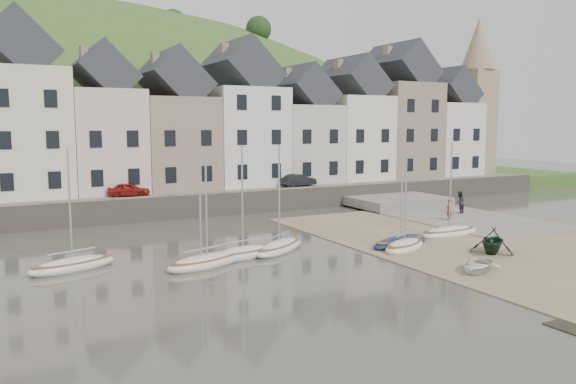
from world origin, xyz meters
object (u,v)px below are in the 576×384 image
rowboat_white (477,265)px  person_dark (460,202)px  sailboat_0 (73,265)px  car_left (129,190)px  rowboat_green (493,240)px  person_red (449,210)px  car_right (298,180)px

rowboat_white → person_dark: bearing=107.2°
sailboat_0 → car_left: size_ratio=1.98×
sailboat_0 → person_dark: (29.80, 3.84, 0.75)m
rowboat_green → car_left: (-15.15, 22.60, 1.37)m
person_red → person_dark: (3.05, 2.02, 0.10)m
person_dark → rowboat_white: bearing=29.9°
sailboat_0 → car_left: (6.17, 15.27, 1.88)m
rowboat_white → car_left: 27.57m
rowboat_white → person_red: bearing=110.8°
car_left → person_dark: bearing=-95.9°
sailboat_0 → person_dark: bearing=7.3°
person_red → sailboat_0: bearing=-16.8°
rowboat_white → car_left: size_ratio=0.87×
rowboat_white → car_left: bearing=173.7°
person_red → person_dark: size_ratio=0.89×
sailboat_0 → car_left: sailboat_0 is taller
rowboat_white → rowboat_green: (3.74, 2.45, 0.43)m
car_left → person_red: bearing=-103.2°
person_dark → car_left: bearing=-43.9°
sailboat_0 → car_left: bearing=68.0°
person_red → car_right: bearing=-88.7°
rowboat_green → car_left: car_left is taller
person_dark → car_right: 14.27m
sailboat_0 → rowboat_green: bearing=-19.0°
rowboat_green → car_right: car_right is taller
person_red → car_left: 24.62m
rowboat_white → person_red: person_red is taller
rowboat_white → car_left: car_left is taller
rowboat_white → person_red: size_ratio=1.76×
person_dark → sailboat_0: bearing=-10.8°
car_right → sailboat_0: bearing=115.3°
sailboat_0 → rowboat_white: sailboat_0 is taller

